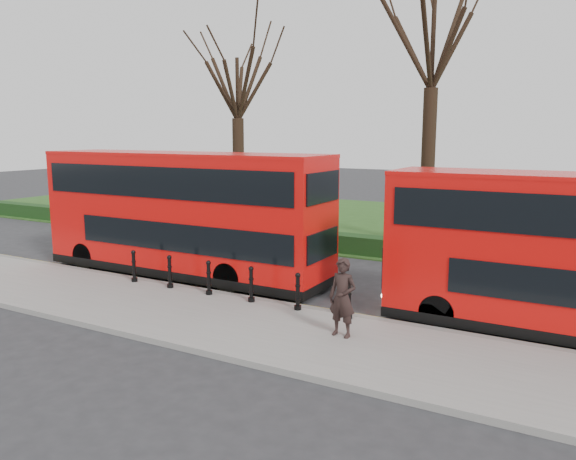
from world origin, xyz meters
The scene contains 12 objects.
ground centered at (0.00, 0.00, 0.00)m, with size 120.00×120.00×0.00m, color #28282B.
pavement centered at (0.00, -3.00, 0.07)m, with size 60.00×4.00×0.15m, color gray.
kerb centered at (0.00, -1.00, 0.07)m, with size 60.00×0.25×0.16m, color slate.
grass_verge centered at (0.00, 15.00, 0.03)m, with size 60.00×18.00×0.06m, color #264918.
hedge centered at (0.00, 6.80, 0.40)m, with size 60.00×0.90×0.80m, color black.
yellow_line_outer centered at (0.00, -0.70, 0.01)m, with size 60.00×0.10×0.01m, color yellow.
yellow_line_inner centered at (0.00, -0.50, 0.01)m, with size 60.00×0.10×0.01m, color yellow.
tree_left centered at (-8.00, 10.00, 7.58)m, with size 6.68×6.68×10.43m.
tree_mid centered at (2.00, 10.00, 9.12)m, with size 8.02×8.02×12.53m.
bollard_row centered at (-0.66, -1.35, 0.65)m, with size 7.80×0.15×1.00m.
bus_lead centered at (-3.98, 0.58, 2.18)m, with size 10.85×2.49×4.32m.
pedestrian centered at (3.53, -2.63, 1.11)m, with size 0.70×0.46×1.91m, color black.
Camera 1 is at (8.71, -14.53, 4.98)m, focal length 35.00 mm.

